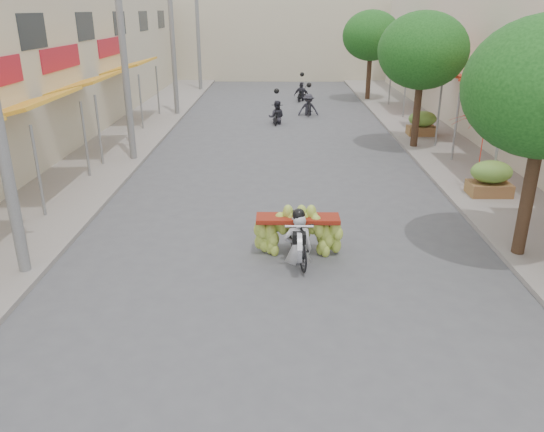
% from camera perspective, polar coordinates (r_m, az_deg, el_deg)
% --- Properties ---
extents(ground, '(120.00, 120.00, 0.00)m').
position_cam_1_polar(ground, '(8.74, 0.89, -15.74)').
color(ground, '#4E4F53').
rests_on(ground, ground).
extents(sidewalk_left, '(4.00, 60.00, 0.12)m').
position_cam_1_polar(sidewalk_left, '(23.63, -16.59, 7.77)').
color(sidewalk_left, gray).
rests_on(sidewalk_left, ground).
extents(sidewalk_right, '(4.00, 60.00, 0.12)m').
position_cam_1_polar(sidewalk_right, '(23.65, 18.18, 7.61)').
color(sidewalk_right, gray).
rests_on(sidewalk_right, ground).
extents(far_building, '(20.00, 6.00, 7.00)m').
position_cam_1_polar(far_building, '(45.00, 0.81, 19.15)').
color(far_building, beige).
rests_on(far_building, ground).
extents(utility_pole_mid, '(0.60, 0.24, 8.00)m').
position_cam_1_polar(utility_pole_mid, '(19.75, -15.73, 17.03)').
color(utility_pole_mid, slate).
rests_on(utility_pole_mid, ground).
extents(utility_pole_far, '(0.60, 0.24, 8.00)m').
position_cam_1_polar(utility_pole_far, '(28.50, -10.68, 18.56)').
color(utility_pole_far, slate).
rests_on(utility_pole_far, ground).
extents(utility_pole_back, '(0.60, 0.24, 8.00)m').
position_cam_1_polar(utility_pole_back, '(37.37, -7.98, 19.31)').
color(utility_pole_back, slate).
rests_on(utility_pole_back, ground).
extents(street_tree_mid, '(3.40, 3.40, 5.25)m').
position_cam_1_polar(street_tree_mid, '(21.71, 15.91, 16.70)').
color(street_tree_mid, '#3A2719').
rests_on(street_tree_mid, ground).
extents(street_tree_far, '(3.40, 3.40, 5.25)m').
position_cam_1_polar(street_tree_far, '(33.45, 10.63, 18.52)').
color(street_tree_far, '#3A2719').
rests_on(street_tree_far, ground).
extents(produce_crate_mid, '(1.20, 0.88, 1.16)m').
position_cam_1_polar(produce_crate_mid, '(16.85, 22.49, 4.04)').
color(produce_crate_mid, brown).
rests_on(produce_crate_mid, ground).
extents(produce_crate_far, '(1.20, 0.88, 1.16)m').
position_cam_1_polar(produce_crate_far, '(24.24, 15.86, 9.76)').
color(produce_crate_far, brown).
rests_on(produce_crate_far, ground).
extents(banana_motorbike, '(2.20, 1.94, 2.14)m').
position_cam_1_polar(banana_motorbike, '(11.77, 2.82, -1.47)').
color(banana_motorbike, black).
rests_on(banana_motorbike, ground).
extents(market_umbrella, '(2.21, 2.21, 1.86)m').
position_cam_1_polar(market_umbrella, '(16.68, 22.16, 10.37)').
color(market_umbrella, red).
rests_on(market_umbrella, ground).
extents(pedestrian, '(1.01, 0.73, 1.86)m').
position_cam_1_polar(pedestrian, '(24.66, 15.75, 10.75)').
color(pedestrian, white).
rests_on(pedestrian, ground).
extents(bg_motorbike_a, '(0.83, 1.56, 1.95)m').
position_cam_1_polar(bg_motorbike_a, '(26.31, 0.49, 11.52)').
color(bg_motorbike_a, black).
rests_on(bg_motorbike_a, ground).
extents(bg_motorbike_b, '(1.06, 1.74, 1.95)m').
position_cam_1_polar(bg_motorbike_b, '(28.47, 3.96, 12.40)').
color(bg_motorbike_b, black).
rests_on(bg_motorbike_b, ground).
extents(bg_motorbike_c, '(1.09, 1.66, 1.95)m').
position_cam_1_polar(bg_motorbike_c, '(33.16, 3.22, 13.64)').
color(bg_motorbike_c, black).
rests_on(bg_motorbike_c, ground).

